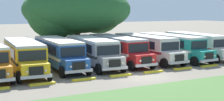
% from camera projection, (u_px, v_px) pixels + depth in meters
% --- Properties ---
extents(ground_plane, '(220.00, 220.00, 0.00)m').
position_uv_depth(ground_plane, '(144.00, 76.00, 27.71)').
color(ground_plane, slate).
extents(foreground_grass_strip, '(80.00, 10.42, 0.01)m').
position_uv_depth(foreground_grass_strip, '(214.00, 99.00, 20.63)').
color(foreground_grass_strip, '#4C7538').
rests_on(foreground_grass_strip, ground_plane).
extents(parked_bus_slot_1, '(3.31, 10.93, 2.82)m').
position_uv_depth(parked_bus_slot_1, '(24.00, 55.00, 29.69)').
color(parked_bus_slot_1, yellow).
rests_on(parked_bus_slot_1, ground_plane).
extents(parked_bus_slot_2, '(3.02, 10.88, 2.82)m').
position_uv_depth(parked_bus_slot_2, '(59.00, 52.00, 31.83)').
color(parked_bus_slot_2, '#23519E').
rests_on(parked_bus_slot_2, ground_plane).
extents(parked_bus_slot_3, '(3.35, 10.94, 2.82)m').
position_uv_depth(parked_bus_slot_3, '(92.00, 50.00, 33.15)').
color(parked_bus_slot_3, '#9E9993').
rests_on(parked_bus_slot_3, ground_plane).
extents(parked_bus_slot_4, '(2.83, 10.86, 2.82)m').
position_uv_depth(parked_bus_slot_4, '(117.00, 48.00, 34.77)').
color(parked_bus_slot_4, red).
rests_on(parked_bus_slot_4, ground_plane).
extents(parked_bus_slot_5, '(2.82, 10.86, 2.82)m').
position_uv_depth(parked_bus_slot_5, '(146.00, 47.00, 36.17)').
color(parked_bus_slot_5, silver).
rests_on(parked_bus_slot_5, ground_plane).
extents(parked_bus_slot_6, '(3.09, 10.89, 2.82)m').
position_uv_depth(parked_bus_slot_6, '(172.00, 45.00, 37.36)').
color(parked_bus_slot_6, teal).
rests_on(parked_bus_slot_6, ground_plane).
extents(parked_bus_slot_7, '(3.30, 10.93, 2.82)m').
position_uv_depth(parked_bus_slot_7, '(196.00, 44.00, 39.28)').
color(parked_bus_slot_7, silver).
rests_on(parked_bus_slot_7, ground_plane).
extents(curb_wheelstop_1, '(2.00, 0.36, 0.15)m').
position_uv_depth(curb_wheelstop_1, '(42.00, 84.00, 24.57)').
color(curb_wheelstop_1, yellow).
rests_on(curb_wheelstop_1, ground_plane).
extents(curb_wheelstop_2, '(2.00, 0.36, 0.15)m').
position_uv_depth(curb_wheelstop_2, '(84.00, 79.00, 26.17)').
color(curb_wheelstop_2, yellow).
rests_on(curb_wheelstop_2, ground_plane).
extents(curb_wheelstop_3, '(2.00, 0.36, 0.15)m').
position_uv_depth(curb_wheelstop_3, '(121.00, 75.00, 27.77)').
color(curb_wheelstop_3, yellow).
rests_on(curb_wheelstop_3, ground_plane).
extents(curb_wheelstop_4, '(2.00, 0.36, 0.15)m').
position_uv_depth(curb_wheelstop_4, '(153.00, 72.00, 29.37)').
color(curb_wheelstop_4, yellow).
rests_on(curb_wheelstop_4, ground_plane).
extents(curb_wheelstop_5, '(2.00, 0.36, 0.15)m').
position_uv_depth(curb_wheelstop_5, '(183.00, 69.00, 30.97)').
color(curb_wheelstop_5, yellow).
rests_on(curb_wheelstop_5, ground_plane).
extents(curb_wheelstop_6, '(2.00, 0.36, 0.15)m').
position_uv_depth(curb_wheelstop_6, '(209.00, 66.00, 32.57)').
color(curb_wheelstop_6, yellow).
rests_on(curb_wheelstop_6, ground_plane).
extents(broad_shade_tree, '(14.42, 15.33, 10.00)m').
position_uv_depth(broad_shade_tree, '(75.00, 9.00, 42.81)').
color(broad_shade_tree, brown).
rests_on(broad_shade_tree, ground_plane).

